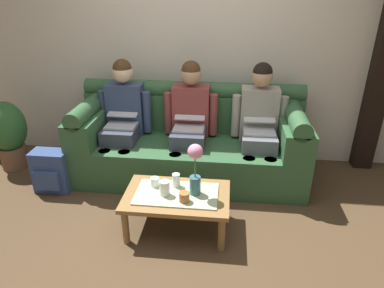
# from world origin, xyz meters

# --- Properties ---
(ground_plane) EXTENTS (14.00, 14.00, 0.00)m
(ground_plane) POSITION_xyz_m (0.00, 0.00, 0.00)
(ground_plane) COLOR #4C3823
(back_wall_patterned) EXTENTS (6.00, 0.12, 2.90)m
(back_wall_patterned) POSITION_xyz_m (0.00, 1.70, 1.45)
(back_wall_patterned) COLOR beige
(back_wall_patterned) RESTS_ON ground_plane
(couch) EXTENTS (2.37, 0.88, 0.96)m
(couch) POSITION_xyz_m (0.00, 1.17, 0.37)
(couch) COLOR #2D5633
(couch) RESTS_ON ground_plane
(person_left) EXTENTS (0.56, 0.67, 1.22)m
(person_left) POSITION_xyz_m (-0.71, 1.17, 0.66)
(person_left) COLOR #383D4C
(person_left) RESTS_ON ground_plane
(person_middle) EXTENTS (0.56, 0.67, 1.22)m
(person_middle) POSITION_xyz_m (0.00, 1.17, 0.66)
(person_middle) COLOR #383D4C
(person_middle) RESTS_ON ground_plane
(person_right) EXTENTS (0.56, 0.67, 1.22)m
(person_right) POSITION_xyz_m (0.71, 1.17, 0.66)
(person_right) COLOR #595B66
(person_right) RESTS_ON ground_plane
(coffee_table) EXTENTS (0.87, 0.55, 0.36)m
(coffee_table) POSITION_xyz_m (0.00, 0.22, 0.30)
(coffee_table) COLOR olive
(coffee_table) RESTS_ON ground_plane
(flower_vase) EXTENTS (0.12, 0.12, 0.44)m
(flower_vase) POSITION_xyz_m (0.15, 0.23, 0.61)
(flower_vase) COLOR #336672
(flower_vase) RESTS_ON coffee_table
(cup_near_left) EXTENTS (0.07, 0.07, 0.08)m
(cup_near_left) POSITION_xyz_m (-0.20, 0.31, 0.39)
(cup_near_left) COLOR white
(cup_near_left) RESTS_ON coffee_table
(cup_near_right) EXTENTS (0.08, 0.08, 0.08)m
(cup_near_right) POSITION_xyz_m (0.08, 0.11, 0.40)
(cup_near_right) COLOR #B26633
(cup_near_right) RESTS_ON coffee_table
(cup_far_center) EXTENTS (0.08, 0.08, 0.13)m
(cup_far_center) POSITION_xyz_m (-0.09, 0.18, 0.42)
(cup_far_center) COLOR white
(cup_far_center) RESTS_ON coffee_table
(cup_far_left) EXTENTS (0.06, 0.06, 0.12)m
(cup_far_left) POSITION_xyz_m (-0.02, 0.32, 0.41)
(cup_far_left) COLOR white
(cup_far_left) RESTS_ON coffee_table
(backpack_left) EXTENTS (0.35, 0.25, 0.43)m
(backpack_left) POSITION_xyz_m (-1.33, 0.67, 0.21)
(backpack_left) COLOR #33477A
(backpack_left) RESTS_ON ground_plane
(potted_plant) EXTENTS (0.40, 0.40, 0.78)m
(potted_plant) POSITION_xyz_m (-2.00, 1.08, 0.43)
(potted_plant) COLOR brown
(potted_plant) RESTS_ON ground_plane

